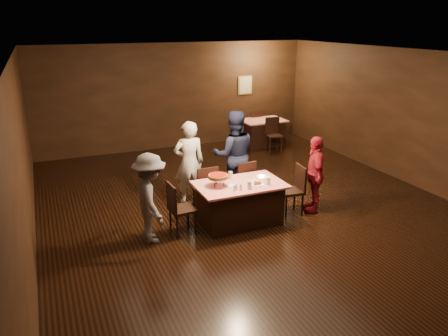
{
  "coord_description": "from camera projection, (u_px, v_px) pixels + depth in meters",
  "views": [
    {
      "loc": [
        -3.64,
        -7.12,
        3.59
      ],
      "look_at": [
        -0.66,
        -0.12,
        1.0
      ],
      "focal_mm": 35.0,
      "sensor_mm": 36.0,
      "label": 1
    }
  ],
  "objects": [
    {
      "name": "glass_front_left",
      "position": [
        249.0,
        185.0,
        7.66
      ],
      "size": [
        0.08,
        0.08,
        0.14
      ],
      "primitive_type": "cylinder",
      "color": "silver",
      "rests_on": "main_table"
    },
    {
      "name": "napkin_left",
      "position": [
        233.0,
        186.0,
        7.82
      ],
      "size": [
        0.21,
        0.21,
        0.01
      ],
      "primitive_type": "cube",
      "rotation": [
        0.0,
        0.0,
        -0.35
      ],
      "color": "white",
      "rests_on": "main_table"
    },
    {
      "name": "room",
      "position": [
        255.0,
        103.0,
        8.03
      ],
      "size": [
        10.0,
        10.04,
        3.02
      ],
      "color": "black",
      "rests_on": "ground"
    },
    {
      "name": "diner_navy_hoodie",
      "position": [
        234.0,
        155.0,
        9.04
      ],
      "size": [
        1.07,
        0.93,
        1.87
      ],
      "primitive_type": "imported",
      "rotation": [
        0.0,
        0.0,
        2.87
      ],
      "color": "#161C34",
      "rests_on": "ground"
    },
    {
      "name": "chair_far_left",
      "position": [
        205.0,
        188.0,
        8.52
      ],
      "size": [
        0.42,
        0.42,
        0.95
      ],
      "primitive_type": "cube",
      "rotation": [
        0.0,
        0.0,
        3.14
      ],
      "color": "black",
      "rests_on": "ground"
    },
    {
      "name": "chair_end_left",
      "position": [
        182.0,
        208.0,
        7.61
      ],
      "size": [
        0.45,
        0.45,
        0.95
      ],
      "primitive_type": "cube",
      "rotation": [
        0.0,
        0.0,
        1.64
      ],
      "color": "black",
      "rests_on": "ground"
    },
    {
      "name": "napkin_center",
      "position": [
        254.0,
        181.0,
        8.03
      ],
      "size": [
        0.19,
        0.19,
        0.01
      ],
      "primitive_type": "cube",
      "rotation": [
        0.0,
        0.0,
        0.21
      ],
      "color": "white",
      "rests_on": "main_table"
    },
    {
      "name": "glass_front_right",
      "position": [
        268.0,
        181.0,
        7.85
      ],
      "size": [
        0.08,
        0.08,
        0.14
      ],
      "primitive_type": "cylinder",
      "color": "silver",
      "rests_on": "main_table"
    },
    {
      "name": "diner_white_jacket",
      "position": [
        189.0,
        163.0,
        8.8
      ],
      "size": [
        0.66,
        0.46,
        1.71
      ],
      "primitive_type": "imported",
      "rotation": [
        0.0,
        0.0,
        3.05
      ],
      "color": "silver",
      "rests_on": "ground"
    },
    {
      "name": "diner_red_shirt",
      "position": [
        315.0,
        174.0,
        8.46
      ],
      "size": [
        0.7,
        0.96,
        1.51
      ],
      "primitive_type": "imported",
      "rotation": [
        0.0,
        0.0,
        -1.99
      ],
      "color": "#AC1A2C",
      "rests_on": "ground"
    },
    {
      "name": "glass_back",
      "position": [
        230.0,
        175.0,
        8.14
      ],
      "size": [
        0.08,
        0.08,
        0.14
      ],
      "primitive_type": "cylinder",
      "color": "silver",
      "rests_on": "main_table"
    },
    {
      "name": "pizza_stand",
      "position": [
        218.0,
        176.0,
        7.76
      ],
      "size": [
        0.38,
        0.38,
        0.22
      ],
      "color": "black",
      "rests_on": "main_table"
    },
    {
      "name": "main_table",
      "position": [
        239.0,
        203.0,
        8.04
      ],
      "size": [
        1.6,
        1.0,
        0.77
      ],
      "primitive_type": "cube",
      "color": "red",
      "rests_on": "ground"
    },
    {
      "name": "chair_back_far",
      "position": [
        254.0,
        125.0,
        13.6
      ],
      "size": [
        0.46,
        0.46,
        0.95
      ],
      "primitive_type": "cube",
      "rotation": [
        0.0,
        0.0,
        3.24
      ],
      "color": "black",
      "rests_on": "ground"
    },
    {
      "name": "chair_end_right",
      "position": [
        291.0,
        190.0,
        8.42
      ],
      "size": [
        0.46,
        0.46,
        0.95
      ],
      "primitive_type": "cube",
      "rotation": [
        0.0,
        0.0,
        -1.67
      ],
      "color": "black",
      "rests_on": "ground"
    },
    {
      "name": "chair_back_near",
      "position": [
        274.0,
        135.0,
        12.47
      ],
      "size": [
        0.48,
        0.48,
        0.95
      ],
      "primitive_type": "cube",
      "rotation": [
        0.0,
        0.0,
        -0.16
      ],
      "color": "black",
      "rests_on": "ground"
    },
    {
      "name": "plate_with_slice",
      "position": [
        256.0,
        184.0,
        7.85
      ],
      "size": [
        0.25,
        0.25,
        0.06
      ],
      "color": "white",
      "rests_on": "main_table"
    },
    {
      "name": "back_table",
      "position": [
        263.0,
        132.0,
        13.11
      ],
      "size": [
        1.3,
        0.9,
        0.77
      ],
      "primitive_type": "cube",
      "color": "red",
      "rests_on": "ground"
    },
    {
      "name": "plate_empty",
      "position": [
        263.0,
        177.0,
        8.25
      ],
      "size": [
        0.25,
        0.25,
        0.01
      ],
      "primitive_type": "cylinder",
      "color": "white",
      "rests_on": "main_table"
    },
    {
      "name": "diner_grey_knit",
      "position": [
        150.0,
        198.0,
        7.26
      ],
      "size": [
        0.58,
        1.0,
        1.55
      ],
      "primitive_type": "imported",
      "rotation": [
        0.0,
        0.0,
        1.58
      ],
      "color": "#5C5C61",
      "rests_on": "ground"
    },
    {
      "name": "chair_far_right",
      "position": [
        242.0,
        182.0,
        8.82
      ],
      "size": [
        0.47,
        0.47,
        0.95
      ],
      "primitive_type": "cube",
      "rotation": [
        0.0,
        0.0,
        3.26
      ],
      "color": "black",
      "rests_on": "ground"
    },
    {
      "name": "condiments",
      "position": [
        237.0,
        188.0,
        7.59
      ],
      "size": [
        0.17,
        0.1,
        0.09
      ],
      "color": "silver",
      "rests_on": "main_table"
    }
  ]
}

